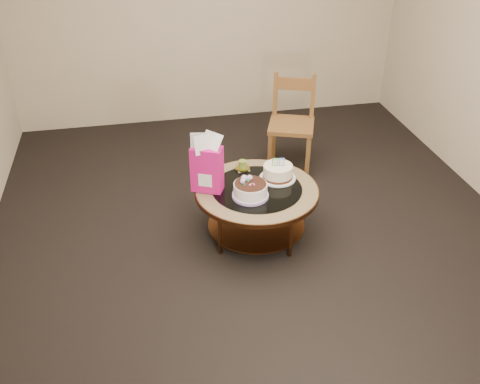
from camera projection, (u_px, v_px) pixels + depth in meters
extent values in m
plane|color=black|center=(256.00, 233.00, 4.60)|extent=(5.00, 5.00, 0.00)
cube|color=#C4B094|center=(208.00, 9.00, 5.98)|extent=(4.50, 0.02, 2.60)
cube|color=#C4B094|center=(426.00, 355.00, 1.84)|extent=(4.50, 0.02, 2.60)
cylinder|color=brown|center=(290.00, 196.00, 4.71)|extent=(0.04, 0.04, 0.42)
cylinder|color=brown|center=(226.00, 194.00, 4.74)|extent=(0.04, 0.04, 0.42)
cylinder|color=brown|center=(220.00, 232.00, 4.26)|extent=(0.04, 0.04, 0.42)
cylinder|color=brown|center=(291.00, 235.00, 4.24)|extent=(0.04, 0.04, 0.42)
cylinder|color=brown|center=(256.00, 224.00, 4.55)|extent=(0.82, 0.82, 0.02)
cylinder|color=brown|center=(257.00, 191.00, 4.37)|extent=(1.02, 1.02, 0.04)
cylinder|color=#9D8157|center=(257.00, 189.00, 4.36)|extent=(1.00, 1.00, 0.01)
cylinder|color=black|center=(257.00, 189.00, 4.36)|extent=(0.74, 0.74, 0.01)
cylinder|color=#C0A0E2|center=(250.00, 195.00, 4.24)|extent=(0.29, 0.29, 0.02)
cylinder|color=white|center=(250.00, 190.00, 4.22)|extent=(0.27, 0.27, 0.12)
cylinder|color=black|center=(250.00, 184.00, 4.19)|extent=(0.25, 0.25, 0.01)
sphere|color=#C0A0E2|center=(244.00, 178.00, 4.21)|extent=(0.05, 0.05, 0.05)
sphere|color=#C0A0E2|center=(250.00, 178.00, 4.22)|extent=(0.05, 0.05, 0.05)
sphere|color=#C0A0E2|center=(243.00, 181.00, 4.18)|extent=(0.04, 0.04, 0.04)
cone|color=#217C3B|center=(248.00, 181.00, 4.20)|extent=(0.03, 0.03, 0.02)
cone|color=#217C3B|center=(241.00, 180.00, 4.21)|extent=(0.04, 0.04, 0.02)
cone|color=#217C3B|center=(252.00, 178.00, 4.24)|extent=(0.04, 0.04, 0.02)
cone|color=#217C3B|center=(245.00, 184.00, 4.16)|extent=(0.04, 0.04, 0.02)
cylinder|color=white|center=(278.00, 178.00, 4.49)|extent=(0.30, 0.30, 0.01)
cylinder|color=#462014|center=(278.00, 176.00, 4.48)|extent=(0.25, 0.25, 0.02)
cylinder|color=#F5ECCB|center=(278.00, 170.00, 4.45)|extent=(0.24, 0.24, 0.09)
cube|color=green|center=(275.00, 162.00, 4.40)|extent=(0.05, 0.02, 0.07)
cube|color=silver|center=(275.00, 162.00, 4.40)|extent=(0.04, 0.02, 0.05)
cube|color=#3D78D0|center=(282.00, 162.00, 4.41)|extent=(0.05, 0.02, 0.07)
cube|color=silver|center=(282.00, 162.00, 4.41)|extent=(0.04, 0.02, 0.05)
cube|color=#CC137C|center=(207.00, 169.00, 4.24)|extent=(0.28, 0.22, 0.38)
cube|color=silver|center=(207.00, 176.00, 4.28)|extent=(0.16, 0.17, 0.11)
cube|color=#E1C25C|center=(242.00, 169.00, 4.61)|extent=(0.12, 0.12, 0.01)
cylinder|color=gold|center=(242.00, 168.00, 4.61)|extent=(0.13, 0.13, 0.01)
cylinder|color=olive|center=(242.00, 164.00, 4.59)|extent=(0.06, 0.06, 0.06)
cylinder|color=black|center=(242.00, 160.00, 4.57)|extent=(0.00, 0.00, 0.01)
cube|color=brown|center=(291.00, 126.00, 5.34)|extent=(0.57, 0.57, 0.04)
cube|color=brown|center=(270.00, 154.00, 5.33)|extent=(0.05, 0.05, 0.47)
cube|color=brown|center=(308.00, 157.00, 5.28)|extent=(0.05, 0.05, 0.47)
cube|color=brown|center=(274.00, 137.00, 5.65)|extent=(0.05, 0.05, 0.47)
cube|color=brown|center=(310.00, 140.00, 5.60)|extent=(0.05, 0.05, 0.47)
cube|color=brown|center=(275.00, 95.00, 5.39)|extent=(0.05, 0.05, 0.48)
cube|color=brown|center=(313.00, 97.00, 5.34)|extent=(0.05, 0.05, 0.48)
cube|color=brown|center=(295.00, 84.00, 5.30)|extent=(0.36, 0.16, 0.13)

